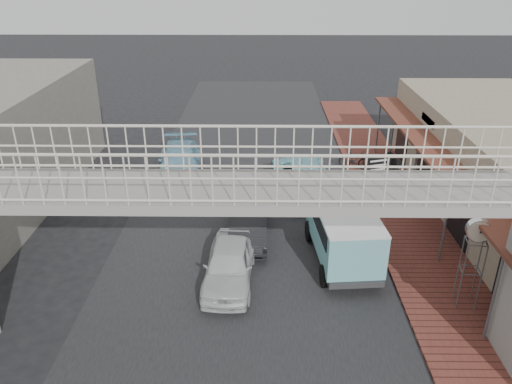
{
  "coord_description": "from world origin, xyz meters",
  "views": [
    {
      "loc": [
        0.56,
        -14.14,
        9.85
      ],
      "look_at": [
        0.35,
        3.05,
        1.8
      ],
      "focal_mm": 35.0,
      "sensor_mm": 36.0,
      "label": 1
    }
  ],
  "objects_px": {
    "angkot_curb": "(303,176)",
    "angkot_far": "(180,161)",
    "dark_sedan": "(249,222)",
    "street_clock": "(478,234)",
    "motorcycle_near": "(361,175)",
    "motorcycle_far": "(355,160)",
    "angkot_van": "(344,228)",
    "arrow_sign": "(394,165)",
    "white_hatchback": "(229,264)"
  },
  "relations": [
    {
      "from": "motorcycle_far",
      "to": "arrow_sign",
      "type": "relative_size",
      "value": 0.57
    },
    {
      "from": "motorcycle_far",
      "to": "arrow_sign",
      "type": "xyz_separation_m",
      "value": [
        0.57,
        -5.17,
        1.8
      ]
    },
    {
      "from": "angkot_van",
      "to": "arrow_sign",
      "type": "distance_m",
      "value": 4.3
    },
    {
      "from": "white_hatchback",
      "to": "arrow_sign",
      "type": "distance_m",
      "value": 8.05
    },
    {
      "from": "angkot_far",
      "to": "white_hatchback",
      "type": "bearing_deg",
      "value": -78.13
    },
    {
      "from": "dark_sedan",
      "to": "angkot_far",
      "type": "relative_size",
      "value": 0.81
    },
    {
      "from": "angkot_curb",
      "to": "angkot_far",
      "type": "distance_m",
      "value": 6.3
    },
    {
      "from": "street_clock",
      "to": "angkot_van",
      "type": "bearing_deg",
      "value": 153.51
    },
    {
      "from": "angkot_van",
      "to": "street_clock",
      "type": "distance_m",
      "value": 4.43
    },
    {
      "from": "angkot_curb",
      "to": "arrow_sign",
      "type": "bearing_deg",
      "value": 134.11
    },
    {
      "from": "dark_sedan",
      "to": "angkot_far",
      "type": "height_order",
      "value": "angkot_far"
    },
    {
      "from": "dark_sedan",
      "to": "angkot_far",
      "type": "xyz_separation_m",
      "value": [
        -3.61,
        6.26,
        0.06
      ]
    },
    {
      "from": "motorcycle_near",
      "to": "motorcycle_far",
      "type": "distance_m",
      "value": 1.82
    },
    {
      "from": "angkot_curb",
      "to": "angkot_van",
      "type": "distance_m",
      "value": 6.2
    },
    {
      "from": "angkot_far",
      "to": "street_clock",
      "type": "relative_size",
      "value": 1.68
    },
    {
      "from": "angkot_curb",
      "to": "motorcycle_far",
      "type": "height_order",
      "value": "angkot_curb"
    },
    {
      "from": "white_hatchback",
      "to": "motorcycle_far",
      "type": "height_order",
      "value": "white_hatchback"
    },
    {
      "from": "motorcycle_near",
      "to": "motorcycle_far",
      "type": "height_order",
      "value": "motorcycle_far"
    },
    {
      "from": "angkot_van",
      "to": "motorcycle_far",
      "type": "distance_m",
      "value": 8.78
    },
    {
      "from": "motorcycle_near",
      "to": "motorcycle_far",
      "type": "bearing_deg",
      "value": 14.2
    },
    {
      "from": "angkot_far",
      "to": "angkot_van",
      "type": "distance_m",
      "value": 10.57
    },
    {
      "from": "motorcycle_far",
      "to": "arrow_sign",
      "type": "bearing_deg",
      "value": -152.54
    },
    {
      "from": "street_clock",
      "to": "motorcycle_far",
      "type": "bearing_deg",
      "value": 107.29
    },
    {
      "from": "angkot_far",
      "to": "dark_sedan",
      "type": "bearing_deg",
      "value": -66.4
    },
    {
      "from": "motorcycle_far",
      "to": "street_clock",
      "type": "height_order",
      "value": "street_clock"
    },
    {
      "from": "dark_sedan",
      "to": "arrow_sign",
      "type": "relative_size",
      "value": 1.43
    },
    {
      "from": "white_hatchback",
      "to": "motorcycle_far",
      "type": "distance_m",
      "value": 11.37
    },
    {
      "from": "angkot_curb",
      "to": "motorcycle_far",
      "type": "bearing_deg",
      "value": -145.8
    },
    {
      "from": "white_hatchback",
      "to": "street_clock",
      "type": "relative_size",
      "value": 1.33
    },
    {
      "from": "dark_sedan",
      "to": "motorcycle_far",
      "type": "xyz_separation_m",
      "value": [
        5.21,
        6.87,
        -0.08
      ]
    },
    {
      "from": "motorcycle_near",
      "to": "angkot_van",
      "type": "bearing_deg",
      "value": 178.65
    },
    {
      "from": "dark_sedan",
      "to": "street_clock",
      "type": "height_order",
      "value": "street_clock"
    },
    {
      "from": "arrow_sign",
      "to": "angkot_far",
      "type": "bearing_deg",
      "value": 136.73
    },
    {
      "from": "angkot_far",
      "to": "street_clock",
      "type": "distance_m",
      "value": 14.84
    },
    {
      "from": "white_hatchback",
      "to": "motorcycle_far",
      "type": "bearing_deg",
      "value": 61.95
    },
    {
      "from": "angkot_curb",
      "to": "angkot_far",
      "type": "bearing_deg",
      "value": -23.95
    },
    {
      "from": "dark_sedan",
      "to": "street_clock",
      "type": "bearing_deg",
      "value": -31.06
    },
    {
      "from": "white_hatchback",
      "to": "dark_sedan",
      "type": "height_order",
      "value": "white_hatchback"
    },
    {
      "from": "dark_sedan",
      "to": "motorcycle_far",
      "type": "height_order",
      "value": "dark_sedan"
    },
    {
      "from": "white_hatchback",
      "to": "arrow_sign",
      "type": "bearing_deg",
      "value": 38.49
    },
    {
      "from": "white_hatchback",
      "to": "angkot_van",
      "type": "height_order",
      "value": "angkot_van"
    },
    {
      "from": "motorcycle_near",
      "to": "dark_sedan",
      "type": "bearing_deg",
      "value": 148.31
    },
    {
      "from": "angkot_far",
      "to": "arrow_sign",
      "type": "height_order",
      "value": "arrow_sign"
    },
    {
      "from": "angkot_far",
      "to": "angkot_van",
      "type": "xyz_separation_m",
      "value": [
        6.95,
        -7.93,
        0.63
      ]
    },
    {
      "from": "angkot_van",
      "to": "motorcycle_far",
      "type": "relative_size",
      "value": 2.76
    },
    {
      "from": "dark_sedan",
      "to": "angkot_van",
      "type": "height_order",
      "value": "angkot_van"
    },
    {
      "from": "angkot_curb",
      "to": "angkot_van",
      "type": "xyz_separation_m",
      "value": [
        0.93,
        -6.1,
        0.61
      ]
    },
    {
      "from": "white_hatchback",
      "to": "angkot_van",
      "type": "xyz_separation_m",
      "value": [
        3.93,
        1.23,
        0.68
      ]
    },
    {
      "from": "street_clock",
      "to": "arrow_sign",
      "type": "xyz_separation_m",
      "value": [
        -1.01,
        5.85,
        -0.17
      ]
    },
    {
      "from": "dark_sedan",
      "to": "motorcycle_far",
      "type": "distance_m",
      "value": 8.63
    }
  ]
}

